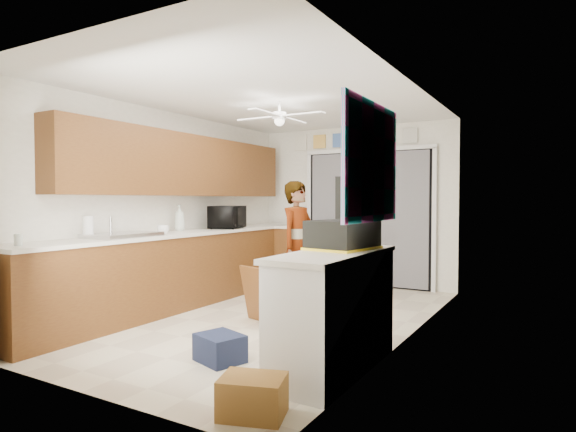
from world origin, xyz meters
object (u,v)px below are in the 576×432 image
at_px(soap_bottle, 180,218).
at_px(paper_towel_roll, 88,227).
at_px(navy_crate, 220,348).
at_px(suitcase, 343,235).
at_px(dog, 284,306).
at_px(cup, 163,230).
at_px(microwave, 227,217).
at_px(man, 298,245).
at_px(cardboard_box, 253,396).

xyz_separation_m(soap_bottle, paper_towel_roll, (-0.00, -1.39, -0.05)).
bearing_deg(navy_crate, soap_bottle, 140.21).
distance_m(paper_towel_roll, navy_crate, 2.13).
xyz_separation_m(suitcase, navy_crate, (-0.88, -0.53, -0.95)).
bearing_deg(navy_crate, suitcase, 31.13).
bearing_deg(dog, cup, 170.48).
xyz_separation_m(microwave, paper_towel_roll, (-0.22, -2.13, -0.04)).
bearing_deg(paper_towel_roll, man, 49.68).
height_order(paper_towel_roll, suitcase, suitcase).
height_order(cardboard_box, man, man).
height_order(navy_crate, man, man).
bearing_deg(cardboard_box, cup, 145.04).
distance_m(suitcase, dog, 1.52).
height_order(microwave, cardboard_box, microwave).
xyz_separation_m(soap_bottle, suitcase, (2.77, -1.05, -0.05)).
bearing_deg(dog, microwave, 126.07).
relative_size(cardboard_box, man, 0.25).
xyz_separation_m(paper_towel_roll, navy_crate, (1.90, -0.19, -0.94)).
xyz_separation_m(cup, navy_crate, (1.62, -1.00, -0.88)).
xyz_separation_m(microwave, dog, (1.54, -1.04, -0.90)).
distance_m(navy_crate, man, 2.14).
distance_m(microwave, man, 1.39).
bearing_deg(microwave, cup, 163.72).
bearing_deg(soap_bottle, man, 15.41).
relative_size(soap_bottle, paper_towel_roll, 1.44).
distance_m(microwave, soap_bottle, 0.77).
xyz_separation_m(cup, paper_towel_roll, (-0.27, -0.81, 0.06)).
height_order(microwave, navy_crate, microwave).
bearing_deg(navy_crate, dog, 95.94).
distance_m(microwave, cup, 1.32).
bearing_deg(cardboard_box, paper_towel_roll, 161.86).
height_order(suitcase, dog, suitcase).
distance_m(microwave, paper_towel_roll, 2.14).
height_order(microwave, cup, microwave).
distance_m(soap_bottle, dog, 2.01).
bearing_deg(cup, paper_towel_roll, -108.61).
bearing_deg(paper_towel_roll, dog, 31.65).
bearing_deg(dog, soap_bottle, 150.26).
height_order(cup, navy_crate, cup).
height_order(cup, paper_towel_roll, paper_towel_roll).
bearing_deg(paper_towel_roll, suitcase, 7.03).
distance_m(paper_towel_roll, man, 2.40).
relative_size(microwave, navy_crate, 1.55).
height_order(cup, suitcase, suitcase).
xyz_separation_m(soap_bottle, man, (1.54, 0.42, -0.32)).
bearing_deg(suitcase, paper_towel_roll, -164.38).
relative_size(cup, navy_crate, 0.37).
relative_size(cup, cardboard_box, 0.35).
bearing_deg(cup, soap_bottle, 115.13).
height_order(microwave, suitcase, microwave).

